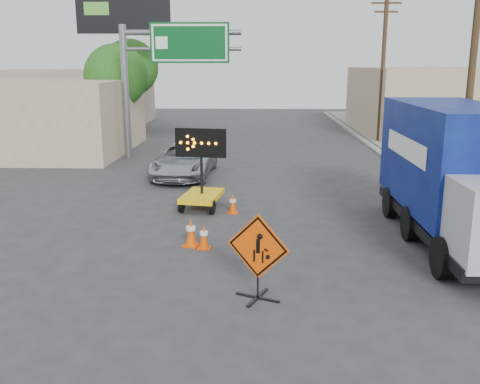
{
  "coord_description": "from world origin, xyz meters",
  "views": [
    {
      "loc": [
        0.33,
        -9.86,
        4.88
      ],
      "look_at": [
        -0.09,
        3.21,
        1.73
      ],
      "focal_mm": 40.0,
      "sensor_mm": 36.0,
      "label": 1
    }
  ],
  "objects_px": {
    "construction_sign": "(258,255)",
    "pickup_truck": "(185,160)",
    "box_truck": "(455,181)",
    "arrow_board": "(202,191)"
  },
  "relations": [
    {
      "from": "construction_sign",
      "to": "pickup_truck",
      "type": "relative_size",
      "value": 0.36
    },
    {
      "from": "pickup_truck",
      "to": "box_truck",
      "type": "relative_size",
      "value": 0.65
    },
    {
      "from": "arrow_board",
      "to": "box_truck",
      "type": "height_order",
      "value": "box_truck"
    },
    {
      "from": "box_truck",
      "to": "arrow_board",
      "type": "bearing_deg",
      "value": 156.38
    },
    {
      "from": "construction_sign",
      "to": "box_truck",
      "type": "distance_m",
      "value": 6.78
    },
    {
      "from": "arrow_board",
      "to": "pickup_truck",
      "type": "xyz_separation_m",
      "value": [
        -1.32,
        5.38,
        0.09
      ]
    },
    {
      "from": "construction_sign",
      "to": "arrow_board",
      "type": "bearing_deg",
      "value": 128.92
    },
    {
      "from": "arrow_board",
      "to": "pickup_truck",
      "type": "height_order",
      "value": "arrow_board"
    },
    {
      "from": "arrow_board",
      "to": "box_truck",
      "type": "relative_size",
      "value": 0.35
    },
    {
      "from": "arrow_board",
      "to": "pickup_truck",
      "type": "relative_size",
      "value": 0.54
    }
  ]
}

